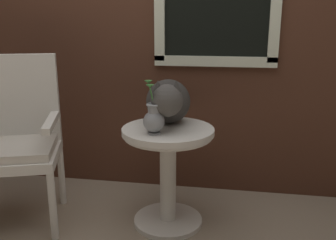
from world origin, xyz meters
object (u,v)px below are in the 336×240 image
wicker_chair (16,134)px  pewter_vase_with_ivy (154,119)px  wicker_side_table (168,159)px  cat (168,101)px

wicker_chair → pewter_vase_with_ivy: (0.89, -0.05, 0.15)m
wicker_side_table → wicker_chair: size_ratio=0.60×
wicker_chair → pewter_vase_with_ivy: size_ratio=3.52×
wicker_chair → pewter_vase_with_ivy: 0.90m
pewter_vase_with_ivy → wicker_chair: bearing=176.9°
cat → pewter_vase_with_ivy: (-0.05, -0.20, -0.06)m
wicker_side_table → wicker_chair: 0.96m
cat → pewter_vase_with_ivy: 0.22m
wicker_chair → wicker_side_table: bearing=4.7°
wicker_chair → pewter_vase_with_ivy: bearing=-3.1°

